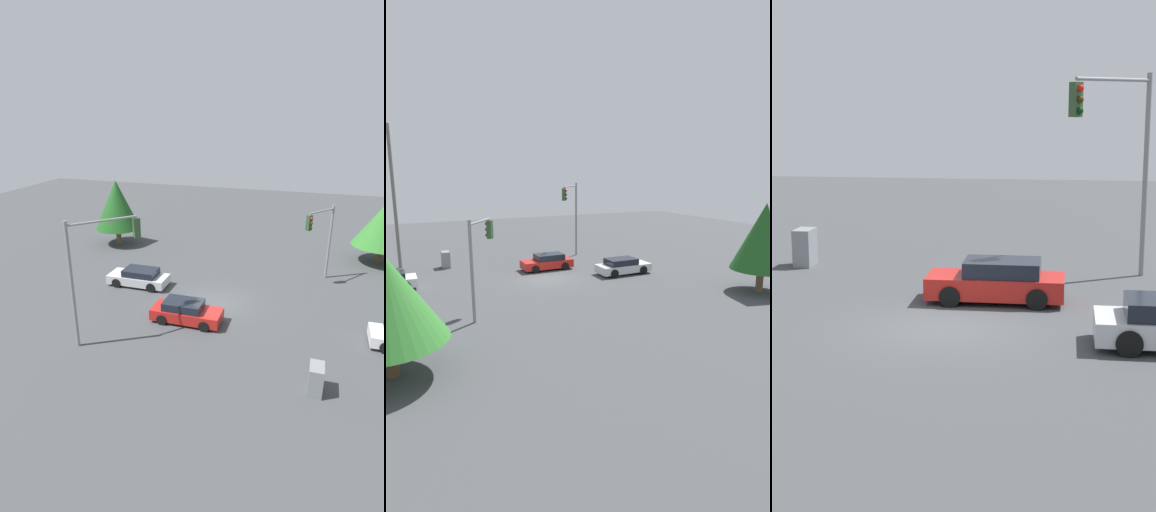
% 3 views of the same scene
% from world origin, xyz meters
% --- Properties ---
extents(ground_plane, '(80.00, 80.00, 0.00)m').
position_xyz_m(ground_plane, '(0.00, 0.00, 0.00)').
color(ground_plane, '#424447').
extents(sedan_red, '(1.84, 4.14, 1.30)m').
position_xyz_m(sedan_red, '(2.92, -1.13, 0.63)').
color(sedan_red, red).
rests_on(sedan_red, ground_plane).
extents(traffic_signal_main, '(3.05, 2.75, 6.90)m').
position_xyz_m(traffic_signal_main, '(6.09, -4.85, 4.70)').
color(traffic_signal_main, gray).
rests_on(traffic_signal_main, ground_plane).
extents(electrical_cabinet, '(1.03, 0.63, 1.37)m').
position_xyz_m(electrical_cabinet, '(7.23, 6.36, 0.68)').
color(electrical_cabinet, gray).
rests_on(electrical_cabinet, ground_plane).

